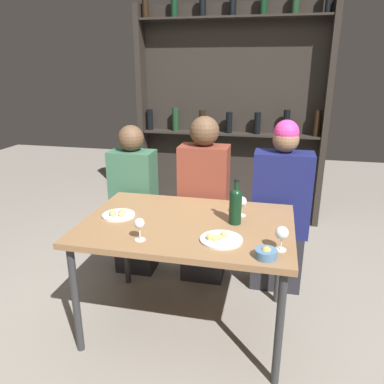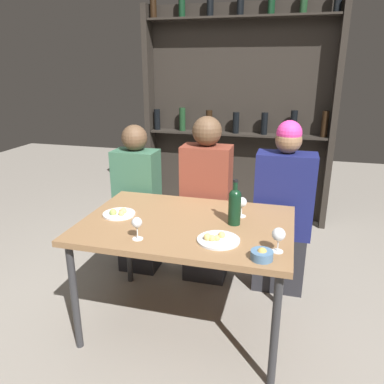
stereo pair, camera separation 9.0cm
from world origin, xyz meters
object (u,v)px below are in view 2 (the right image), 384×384
at_px(wine_glass_1, 279,235).
at_px(seated_person_center, 206,205).
at_px(wine_glass_0, 242,203).
at_px(seated_person_right, 283,214).
at_px(seated_person_left, 138,204).
at_px(snack_bowl, 262,255).
at_px(wine_glass_2, 137,224).
at_px(wine_bottle, 235,205).
at_px(food_plate_0, 217,239).
at_px(food_plate_1, 119,213).

height_order(wine_glass_1, seated_person_center, seated_person_center).
height_order(wine_glass_0, seated_person_right, seated_person_right).
bearing_deg(seated_person_right, seated_person_left, 180.00).
bearing_deg(wine_glass_1, snack_bowl, -125.32).
distance_m(wine_glass_2, seated_person_center, 0.94).
distance_m(snack_bowl, seated_person_right, 0.96).
bearing_deg(seated_person_right, wine_glass_0, -120.54).
bearing_deg(wine_bottle, food_plate_0, -101.61).
height_order(snack_bowl, seated_person_center, seated_person_center).
xyz_separation_m(wine_glass_1, wine_glass_2, (-0.75, -0.05, -0.00)).
bearing_deg(seated_person_left, seated_person_center, 0.00).
xyz_separation_m(wine_bottle, seated_person_center, (-0.30, 0.56, -0.23)).
relative_size(seated_person_left, seated_person_center, 0.94).
height_order(wine_glass_1, food_plate_1, wine_glass_1).
height_order(wine_bottle, seated_person_left, seated_person_left).
bearing_deg(wine_glass_0, seated_person_left, 154.55).
xyz_separation_m(wine_glass_0, seated_person_left, (-0.89, 0.42, -0.25)).
xyz_separation_m(wine_glass_2, seated_person_center, (0.18, 0.90, -0.20)).
bearing_deg(seated_person_right, food_plate_0, -112.05).
height_order(snack_bowl, seated_person_left, seated_person_left).
bearing_deg(seated_person_left, wine_glass_1, -36.78).
height_order(wine_glass_0, food_plate_1, wine_glass_0).
height_order(wine_glass_1, snack_bowl, wine_glass_1).
relative_size(wine_bottle, wine_glass_1, 2.10).
bearing_deg(wine_glass_2, food_plate_0, 11.86).
relative_size(wine_glass_0, seated_person_right, 0.10).
xyz_separation_m(wine_glass_2, seated_person_right, (0.76, 0.90, -0.21)).
distance_m(wine_glass_1, seated_person_left, 1.44).
xyz_separation_m(wine_glass_2, food_plate_0, (0.43, 0.09, -0.08)).
bearing_deg(seated_person_center, wine_glass_2, -101.41).
height_order(wine_glass_2, seated_person_right, seated_person_right).
relative_size(food_plate_1, seated_person_left, 0.17).
distance_m(wine_glass_2, seated_person_right, 1.19).
bearing_deg(snack_bowl, wine_bottle, 116.74).
xyz_separation_m(wine_glass_2, food_plate_1, (-0.25, 0.30, -0.08)).
xyz_separation_m(wine_glass_0, snack_bowl, (0.17, -0.53, -0.07)).
xyz_separation_m(wine_glass_1, snack_bowl, (-0.07, -0.10, -0.07)).
relative_size(wine_bottle, seated_person_right, 0.21).
height_order(wine_glass_2, snack_bowl, wine_glass_2).
xyz_separation_m(wine_glass_1, seated_person_left, (-1.14, 0.85, -0.25)).
bearing_deg(seated_person_left, food_plate_1, -77.39).
relative_size(wine_glass_1, seated_person_left, 0.11).
bearing_deg(wine_bottle, food_plate_1, -176.29).
bearing_deg(seated_person_center, food_plate_1, -125.70).
distance_m(wine_glass_0, seated_person_right, 0.54).
height_order(wine_glass_0, wine_glass_2, wine_glass_2).
bearing_deg(wine_glass_1, food_plate_0, 172.84).
bearing_deg(snack_bowl, seated_person_right, 85.39).
relative_size(snack_bowl, seated_person_left, 0.09).
bearing_deg(food_plate_0, food_plate_1, 163.09).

